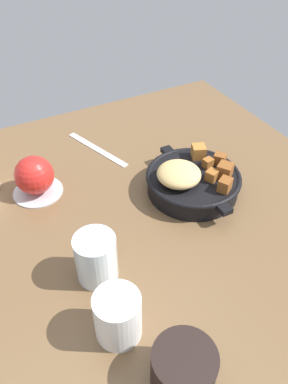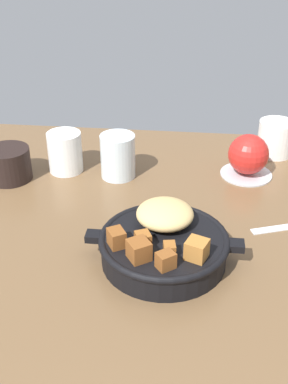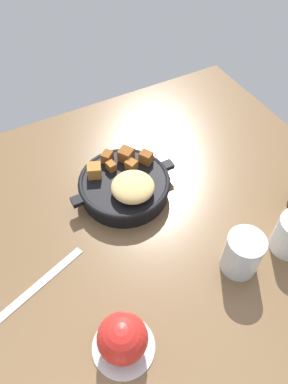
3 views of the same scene
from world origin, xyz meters
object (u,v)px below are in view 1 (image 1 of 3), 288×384
(butter_knife, at_px, (97,149))
(water_glass_tall, at_px, (96,258))
(cast_iron_skillet, at_px, (192,180))
(white_creamer_pitcher, at_px, (118,316))
(coffee_mug_dark, at_px, (183,368))
(red_apple, at_px, (34,175))

(butter_knife, xyz_separation_m, water_glass_tall, (-0.36, 0.14, 0.04))
(cast_iron_skillet, distance_m, butter_knife, 0.28)
(white_creamer_pitcher, xyz_separation_m, coffee_mug_dark, (-0.11, -0.05, -0.01))
(red_apple, bearing_deg, coffee_mug_dark, -171.89)
(cast_iron_skillet, xyz_separation_m, red_apple, (0.15, 0.30, 0.02))
(butter_knife, distance_m, white_creamer_pitcher, 0.50)
(cast_iron_skillet, distance_m, white_creamer_pitcher, 0.36)
(cast_iron_skillet, relative_size, butter_knife, 1.20)
(cast_iron_skillet, relative_size, red_apple, 2.97)
(cast_iron_skillet, xyz_separation_m, butter_knife, (0.25, 0.12, -0.03))
(cast_iron_skillet, distance_m, water_glass_tall, 0.29)
(coffee_mug_dark, bearing_deg, water_glass_tall, 9.36)
(red_apple, relative_size, coffee_mug_dark, 0.93)
(cast_iron_skillet, height_order, coffee_mug_dark, cast_iron_skillet)
(cast_iron_skillet, distance_m, coffee_mug_dark, 0.41)
(red_apple, relative_size, white_creamer_pitcher, 0.97)
(butter_knife, height_order, coffee_mug_dark, coffee_mug_dark)
(butter_knife, xyz_separation_m, white_creamer_pitcher, (-0.47, 0.16, 0.04))
(water_glass_tall, bearing_deg, cast_iron_skillet, -66.86)
(white_creamer_pitcher, relative_size, water_glass_tall, 0.94)
(red_apple, height_order, coffee_mug_dark, red_apple)
(white_creamer_pitcher, bearing_deg, red_apple, 3.16)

